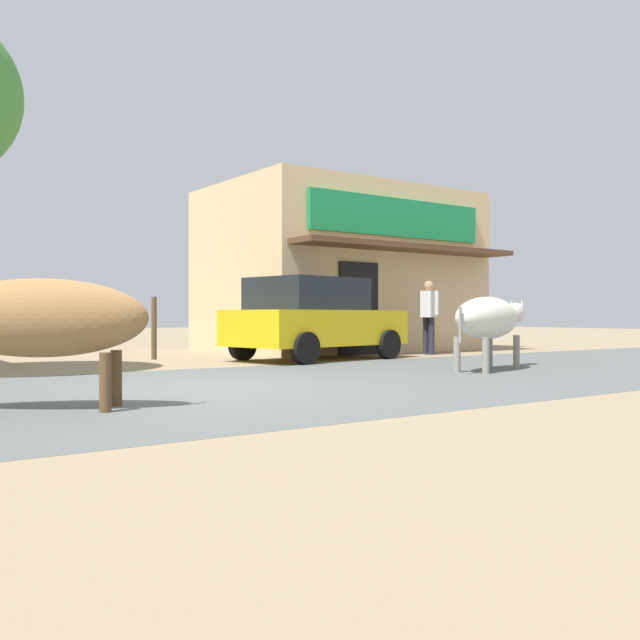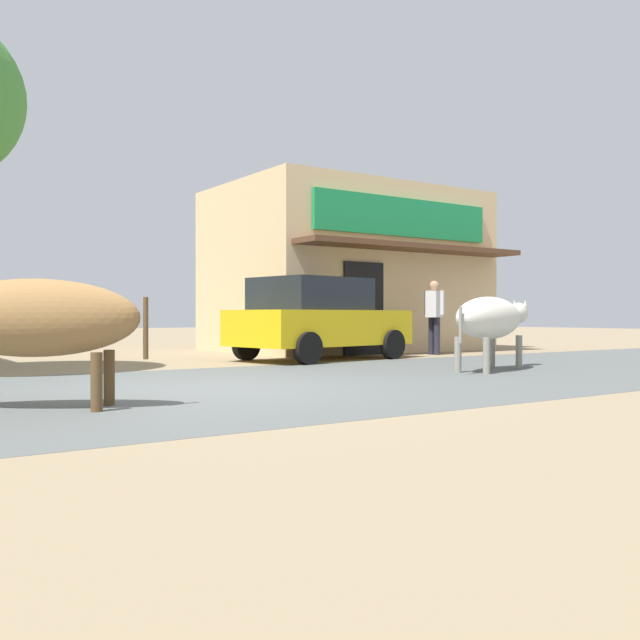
# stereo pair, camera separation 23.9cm
# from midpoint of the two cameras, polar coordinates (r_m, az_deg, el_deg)

# --- Properties ---
(ground) EXTENTS (80.00, 80.00, 0.00)m
(ground) POSITION_cam_midpoint_polar(r_m,az_deg,el_deg) (8.77, -9.39, -5.51)
(ground) COLOR #8D795B
(asphalt_road) EXTENTS (72.00, 6.21, 0.00)m
(asphalt_road) POSITION_cam_midpoint_polar(r_m,az_deg,el_deg) (8.77, -9.39, -5.49)
(asphalt_road) COLOR #545958
(asphalt_road) RESTS_ON ground
(storefront_right_club) EXTENTS (6.45, 5.44, 4.10)m
(storefront_right_club) POSITION_cam_midpoint_polar(r_m,az_deg,el_deg) (18.59, 1.23, 3.95)
(storefront_right_club) COLOR #D9B885
(storefront_right_club) RESTS_ON ground
(parked_hatchback_car) EXTENTS (3.92, 2.45, 1.64)m
(parked_hatchback_car) POSITION_cam_midpoint_polar(r_m,az_deg,el_deg) (14.26, -0.99, 0.16)
(parked_hatchback_car) COLOR gold
(parked_hatchback_car) RESTS_ON ground
(cow_near_brown) EXTENTS (2.44, 1.76, 1.25)m
(cow_near_brown) POSITION_cam_midpoint_polar(r_m,az_deg,el_deg) (7.30, -22.97, 0.09)
(cow_near_brown) COLOR olive
(cow_near_brown) RESTS_ON ground
(cow_far_dark) EXTENTS (2.57, 1.30, 1.20)m
(cow_far_dark) POSITION_cam_midpoint_polar(r_m,az_deg,el_deg) (11.87, 12.91, 0.11)
(cow_far_dark) COLOR silver
(cow_far_dark) RESTS_ON ground
(pedestrian_by_shop) EXTENTS (0.47, 0.61, 1.68)m
(pedestrian_by_shop) POSITION_cam_midpoint_polar(r_m,az_deg,el_deg) (16.34, 8.32, 0.71)
(pedestrian_by_shop) COLOR #262633
(pedestrian_by_shop) RESTS_ON ground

